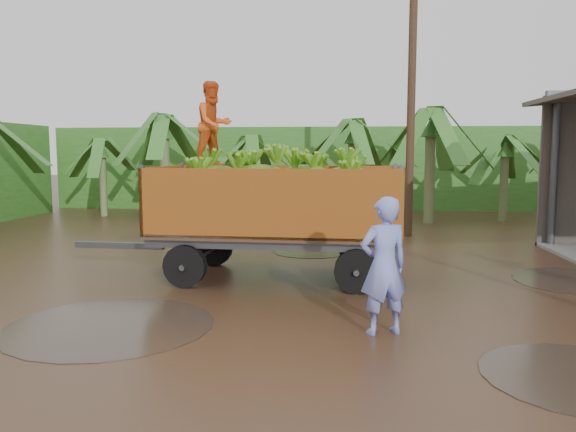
# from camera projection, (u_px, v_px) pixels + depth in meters

# --- Properties ---
(ground) EXTENTS (100.00, 100.00, 0.00)m
(ground) POSITION_uv_depth(u_px,v_px,m) (358.00, 296.00, 9.88)
(ground) COLOR black
(ground) RESTS_ON ground
(hedge_north) EXTENTS (22.00, 3.00, 3.60)m
(hedge_north) POSITION_uv_depth(u_px,v_px,m) (303.00, 168.00, 25.68)
(hedge_north) COLOR #2D661E
(hedge_north) RESTS_ON ground
(banana_trailer) EXTENTS (6.76, 2.57, 3.93)m
(banana_trailer) POSITION_uv_depth(u_px,v_px,m) (276.00, 205.00, 11.15)
(banana_trailer) COLOR #C76A1C
(banana_trailer) RESTS_ON ground
(man_blue) EXTENTS (0.82, 0.68, 1.93)m
(man_blue) POSITION_uv_depth(u_px,v_px,m) (384.00, 266.00, 7.73)
(man_blue) COLOR #7885DC
(man_blue) RESTS_ON ground
(utility_pole) EXTENTS (1.20, 0.24, 8.07)m
(utility_pole) POSITION_uv_depth(u_px,v_px,m) (411.00, 99.00, 16.51)
(utility_pole) COLOR #47301E
(utility_pole) RESTS_ON ground
(banana_plants) EXTENTS (23.53, 21.10, 4.15)m
(banana_plants) POSITION_uv_depth(u_px,v_px,m) (209.00, 173.00, 17.39)
(banana_plants) COLOR #2D661E
(banana_plants) RESTS_ON ground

